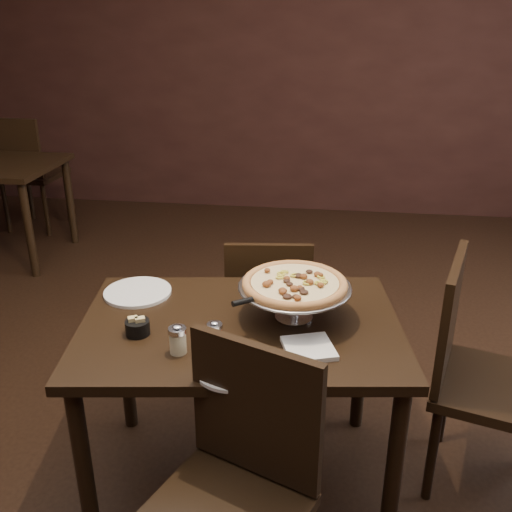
# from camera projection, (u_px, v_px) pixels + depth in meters

# --- Properties ---
(room) EXTENTS (6.04, 7.04, 2.84)m
(room) POSITION_uv_depth(u_px,v_px,m) (229.00, 129.00, 1.79)
(room) COLOR black
(room) RESTS_ON ground
(dining_table) EXTENTS (1.24, 0.91, 0.71)m
(dining_table) POSITION_uv_depth(u_px,v_px,m) (241.00, 345.00, 2.08)
(dining_table) COLOR black
(dining_table) RESTS_ON ground
(pizza_stand) EXTENTS (0.41, 0.41, 0.17)m
(pizza_stand) POSITION_uv_depth(u_px,v_px,m) (295.00, 284.00, 2.02)
(pizza_stand) COLOR silver
(pizza_stand) RESTS_ON dining_table
(parmesan_shaker) EXTENTS (0.06, 0.06, 0.10)m
(parmesan_shaker) POSITION_uv_depth(u_px,v_px,m) (178.00, 340.00, 1.84)
(parmesan_shaker) COLOR beige
(parmesan_shaker) RESTS_ON dining_table
(pepper_flake_shaker) EXTENTS (0.05, 0.05, 0.09)m
(pepper_flake_shaker) POSITION_uv_depth(u_px,v_px,m) (215.00, 334.00, 1.89)
(pepper_flake_shaker) COLOR #9B2D0E
(pepper_flake_shaker) RESTS_ON dining_table
(packet_caddy) EXTENTS (0.08, 0.08, 0.07)m
(packet_caddy) POSITION_uv_depth(u_px,v_px,m) (137.00, 327.00, 1.96)
(packet_caddy) COLOR black
(packet_caddy) RESTS_ON dining_table
(napkin_stack) EXTENTS (0.20, 0.20, 0.02)m
(napkin_stack) POSITION_uv_depth(u_px,v_px,m) (309.00, 348.00, 1.87)
(napkin_stack) COLOR white
(napkin_stack) RESTS_ON dining_table
(plate_left) EXTENTS (0.26, 0.26, 0.01)m
(plate_left) POSITION_uv_depth(u_px,v_px,m) (138.00, 292.00, 2.25)
(plate_left) COLOR white
(plate_left) RESTS_ON dining_table
(plate_near) EXTENTS (0.23, 0.23, 0.01)m
(plate_near) POSITION_uv_depth(u_px,v_px,m) (232.00, 370.00, 1.76)
(plate_near) COLOR white
(plate_near) RESTS_ON dining_table
(serving_spatula) EXTENTS (0.17, 0.17, 0.02)m
(serving_spatula) POSITION_uv_depth(u_px,v_px,m) (250.00, 300.00, 1.91)
(serving_spatula) COLOR silver
(serving_spatula) RESTS_ON pizza_stand
(chair_far) EXTENTS (0.43, 0.43, 0.82)m
(chair_far) POSITION_uv_depth(u_px,v_px,m) (268.00, 309.00, 2.69)
(chair_far) COLOR black
(chair_far) RESTS_ON ground
(chair_near) EXTENTS (0.55, 0.55, 0.90)m
(chair_near) POSITION_uv_depth(u_px,v_px,m) (234.00, 486.00, 1.63)
(chair_near) COLOR black
(chair_near) RESTS_ON ground
(chair_side) EXTENTS (0.54, 0.54, 0.93)m
(chair_side) POSITION_uv_depth(u_px,v_px,m) (477.00, 369.00, 2.13)
(chair_side) COLOR black
(chair_side) RESTS_ON ground
(bg_chair_far) EXTENTS (0.48, 0.48, 0.98)m
(bg_chair_far) POSITION_uv_depth(u_px,v_px,m) (27.00, 170.00, 4.76)
(bg_chair_far) COLOR black
(bg_chair_far) RESTS_ON ground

